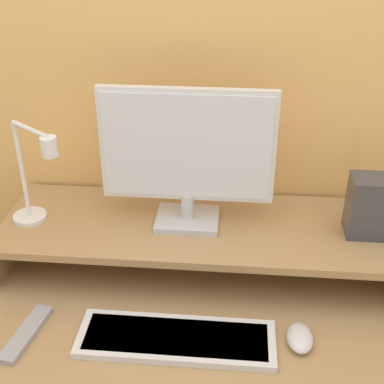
{
  "coord_description": "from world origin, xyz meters",
  "views": [
    {
      "loc": [
        0.08,
        -0.72,
        1.68
      ],
      "look_at": [
        -0.02,
        0.39,
        1.05
      ],
      "focal_mm": 50.0,
      "sensor_mm": 36.0,
      "label": 1
    }
  ],
  "objects_px": {
    "router_dock": "(371,206)",
    "keyboard": "(176,339)",
    "desk_lamp": "(35,181)",
    "mouse": "(300,338)",
    "remote_control": "(26,334)",
    "monitor": "(187,155)"
  },
  "relations": [
    {
      "from": "remote_control",
      "to": "desk_lamp",
      "type": "bearing_deg",
      "value": 98.16
    },
    {
      "from": "monitor",
      "to": "remote_control",
      "type": "relative_size",
      "value": 2.36
    },
    {
      "from": "router_dock",
      "to": "mouse",
      "type": "height_order",
      "value": "router_dock"
    },
    {
      "from": "monitor",
      "to": "keyboard",
      "type": "xyz_separation_m",
      "value": [
        0.0,
        -0.33,
        -0.33
      ]
    },
    {
      "from": "keyboard",
      "to": "remote_control",
      "type": "xyz_separation_m",
      "value": [
        -0.36,
        -0.01,
        -0.0
      ]
    },
    {
      "from": "monitor",
      "to": "desk_lamp",
      "type": "xyz_separation_m",
      "value": [
        -0.4,
        -0.06,
        -0.07
      ]
    },
    {
      "from": "monitor",
      "to": "remote_control",
      "type": "distance_m",
      "value": 0.6
    },
    {
      "from": "desk_lamp",
      "to": "router_dock",
      "type": "xyz_separation_m",
      "value": [
        0.89,
        0.04,
        -0.06
      ]
    },
    {
      "from": "router_dock",
      "to": "keyboard",
      "type": "distance_m",
      "value": 0.61
    },
    {
      "from": "mouse",
      "to": "desk_lamp",
      "type": "bearing_deg",
      "value": 160.29
    },
    {
      "from": "monitor",
      "to": "router_dock",
      "type": "relative_size",
      "value": 2.73
    },
    {
      "from": "desk_lamp",
      "to": "remote_control",
      "type": "height_order",
      "value": "desk_lamp"
    },
    {
      "from": "monitor",
      "to": "mouse",
      "type": "xyz_separation_m",
      "value": [
        0.3,
        -0.31,
        -0.32
      ]
    },
    {
      "from": "keyboard",
      "to": "mouse",
      "type": "height_order",
      "value": "mouse"
    },
    {
      "from": "router_dock",
      "to": "remote_control",
      "type": "distance_m",
      "value": 0.93
    },
    {
      "from": "router_dock",
      "to": "keyboard",
      "type": "bearing_deg",
      "value": -146.88
    },
    {
      "from": "monitor",
      "to": "remote_control",
      "type": "bearing_deg",
      "value": -136.52
    },
    {
      "from": "monitor",
      "to": "keyboard",
      "type": "height_order",
      "value": "monitor"
    },
    {
      "from": "monitor",
      "to": "desk_lamp",
      "type": "distance_m",
      "value": 0.41
    },
    {
      "from": "monitor",
      "to": "keyboard",
      "type": "distance_m",
      "value": 0.47
    },
    {
      "from": "desk_lamp",
      "to": "mouse",
      "type": "distance_m",
      "value": 0.79
    },
    {
      "from": "router_dock",
      "to": "mouse",
      "type": "distance_m",
      "value": 0.4
    }
  ]
}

